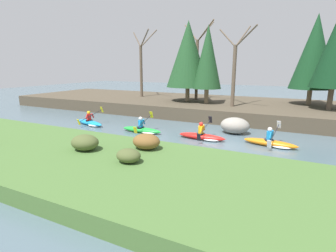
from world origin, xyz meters
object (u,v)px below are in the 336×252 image
(kayaker_trailing, at_px, (143,130))
(boulder_midstream, at_px, (235,126))
(kayaker_lead, at_px, (272,143))
(kayaker_middle, at_px, (203,136))
(kayaker_far_back, at_px, (91,122))

(kayaker_trailing, height_order, boulder_midstream, kayaker_trailing)
(kayaker_lead, xyz_separation_m, kayaker_middle, (-3.60, -0.36, 0.00))
(kayaker_far_back, relative_size, boulder_midstream, 1.58)
(kayaker_lead, relative_size, kayaker_trailing, 1.01)
(kayaker_middle, height_order, kayaker_far_back, same)
(boulder_midstream, bearing_deg, kayaker_trailing, -155.02)
(kayaker_trailing, bearing_deg, boulder_midstream, 25.02)
(kayaker_lead, distance_m, kayaker_trailing, 7.51)
(kayaker_trailing, relative_size, boulder_midstream, 1.57)
(kayaker_middle, relative_size, boulder_midstream, 1.57)
(kayaker_middle, bearing_deg, kayaker_trailing, -177.00)
(kayaker_lead, relative_size, kayaker_middle, 1.01)
(kayaker_middle, height_order, boulder_midstream, kayaker_middle)
(kayaker_trailing, bearing_deg, kayaker_middle, 2.71)
(kayaker_lead, bearing_deg, kayaker_middle, -166.49)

